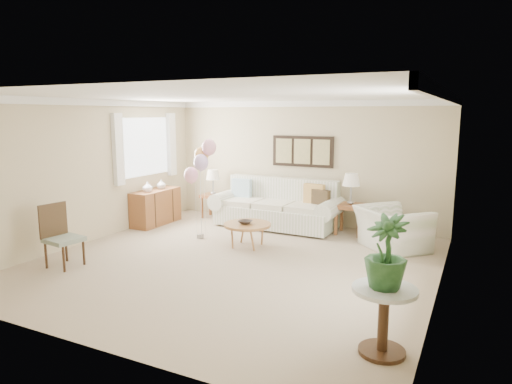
% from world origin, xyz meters
% --- Properties ---
extents(ground_plane, '(6.00, 6.00, 0.00)m').
position_xyz_m(ground_plane, '(0.00, 0.00, 0.00)').
color(ground_plane, tan).
extents(room_shell, '(6.04, 6.04, 2.60)m').
position_xyz_m(room_shell, '(-0.11, 0.09, 1.63)').
color(room_shell, '#C1B28A').
rests_on(room_shell, ground).
extents(wall_art_triptych, '(1.35, 0.06, 0.65)m').
position_xyz_m(wall_art_triptych, '(0.00, 2.96, 1.55)').
color(wall_art_triptych, black).
rests_on(wall_art_triptych, ground).
extents(sofa, '(2.72, 1.05, 1.00)m').
position_xyz_m(sofa, '(-0.33, 2.43, 0.39)').
color(sofa, silver).
rests_on(sofa, ground).
extents(end_table_left, '(0.49, 0.45, 0.54)m').
position_xyz_m(end_table_left, '(-1.99, 2.59, 0.45)').
color(end_table_left, brown).
rests_on(end_table_left, ground).
extents(end_table_right, '(0.55, 0.50, 0.60)m').
position_xyz_m(end_table_right, '(1.18, 2.51, 0.50)').
color(end_table_right, brown).
rests_on(end_table_right, ground).
extents(lamp_left, '(0.32, 0.32, 0.56)m').
position_xyz_m(lamp_left, '(-1.99, 2.59, 0.96)').
color(lamp_left, gray).
rests_on(lamp_left, end_table_left).
extents(lamp_right, '(0.34, 0.34, 0.60)m').
position_xyz_m(lamp_right, '(1.18, 2.51, 1.06)').
color(lamp_right, gray).
rests_on(lamp_right, end_table_right).
extents(coffee_table, '(0.84, 0.84, 0.42)m').
position_xyz_m(coffee_table, '(-0.22, 0.85, 0.39)').
color(coffee_table, '#986433').
rests_on(coffee_table, ground).
extents(decor_bowl, '(0.25, 0.25, 0.06)m').
position_xyz_m(decor_bowl, '(-0.25, 0.82, 0.45)').
color(decor_bowl, '#2C241F').
rests_on(decor_bowl, coffee_table).
extents(armchair, '(1.48, 1.48, 0.72)m').
position_xyz_m(armchair, '(2.09, 1.87, 0.36)').
color(armchair, silver).
rests_on(armchair, ground).
extents(side_table, '(0.63, 0.63, 0.68)m').
position_xyz_m(side_table, '(2.65, -1.81, 0.51)').
color(side_table, silver).
rests_on(side_table, ground).
extents(potted_plant, '(0.53, 0.53, 0.72)m').
position_xyz_m(potted_plant, '(2.65, -1.81, 1.04)').
color(potted_plant, '#1A431A').
rests_on(potted_plant, side_table).
extents(accent_chair, '(0.53, 0.53, 0.98)m').
position_xyz_m(accent_chair, '(-2.33, -1.34, 0.51)').
color(accent_chair, gray).
rests_on(accent_chair, ground).
extents(credenza, '(0.46, 1.20, 0.74)m').
position_xyz_m(credenza, '(-2.76, 1.50, 0.37)').
color(credenza, brown).
rests_on(credenza, ground).
extents(vase_white, '(0.26, 0.26, 0.21)m').
position_xyz_m(vase_white, '(-2.74, 1.23, 0.84)').
color(vase_white, white).
rests_on(vase_white, credenza).
extents(vase_sage, '(0.24, 0.24, 0.20)m').
position_xyz_m(vase_sage, '(-2.74, 1.68, 0.84)').
color(vase_sage, '#B6B6B6').
rests_on(vase_sage, credenza).
extents(balloon_cluster, '(0.59, 0.47, 1.88)m').
position_xyz_m(balloon_cluster, '(-1.26, 0.98, 1.48)').
color(balloon_cluster, gray).
rests_on(balloon_cluster, ground).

